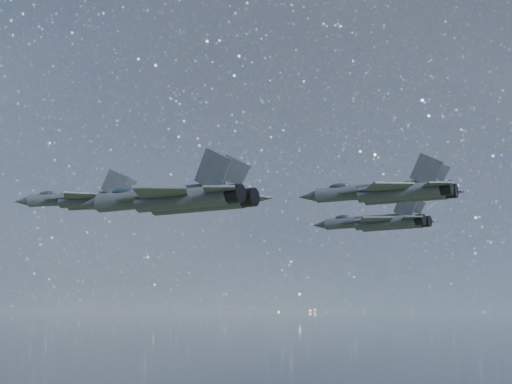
% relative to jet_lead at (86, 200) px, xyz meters
% --- Properties ---
extents(jet_lead, '(15.28, 10.87, 3.89)m').
position_rel_jet_lead_xyz_m(jet_lead, '(0.00, 0.00, 0.00)').
color(jet_lead, '#2D3338').
extents(jet_left, '(17.93, 12.09, 4.52)m').
position_rel_jet_lead_xyz_m(jet_left, '(26.65, 30.03, 0.20)').
color(jet_left, '#2D3338').
extents(jet_right, '(20.21, 13.86, 5.07)m').
position_rel_jet_lead_xyz_m(jet_right, '(13.93, -7.72, -1.71)').
color(jet_right, '#2D3338').
extents(jet_slot, '(15.87, 10.94, 3.98)m').
position_rel_jet_lead_xyz_m(jet_slot, '(32.00, -0.86, -0.95)').
color(jet_slot, '#2D3338').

